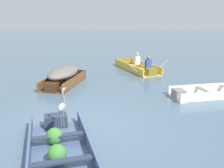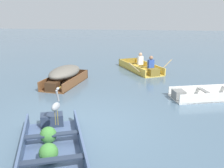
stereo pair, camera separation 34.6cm
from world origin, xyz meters
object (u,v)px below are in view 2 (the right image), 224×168
object	(u,v)px
skiff_wooden_brown_near_moored	(65,74)
rowboat_yellow_with_crew	(142,67)
dinghy_slate_blue_foreground	(52,149)
skiff_white_mid_moored	(214,95)
heron_on_dinghy	(56,105)

from	to	relation	value
skiff_wooden_brown_near_moored	rowboat_yellow_with_crew	bearing A→B (deg)	45.02
dinghy_slate_blue_foreground	rowboat_yellow_with_crew	bearing A→B (deg)	79.95
skiff_wooden_brown_near_moored	skiff_white_mid_moored	bearing A→B (deg)	-7.76
dinghy_slate_blue_foreground	rowboat_yellow_with_crew	distance (m)	8.35
skiff_white_mid_moored	heron_on_dinghy	distance (m)	5.77
rowboat_yellow_with_crew	heron_on_dinghy	bearing A→B (deg)	-101.44
skiff_white_mid_moored	heron_on_dinghy	size ratio (longest dim) A/B	4.06
skiff_wooden_brown_near_moored	skiff_white_mid_moored	world-z (taller)	skiff_wooden_brown_near_moored
dinghy_slate_blue_foreground	skiff_wooden_brown_near_moored	xyz separation A→B (m)	(-1.57, 5.19, 0.29)
skiff_wooden_brown_near_moored	heron_on_dinghy	size ratio (longest dim) A/B	3.12
dinghy_slate_blue_foreground	heron_on_dinghy	xyz separation A→B (m)	(-0.09, 0.58, 0.74)
skiff_white_mid_moored	skiff_wooden_brown_near_moored	bearing A→B (deg)	172.24
skiff_wooden_brown_near_moored	rowboat_yellow_with_crew	distance (m)	4.29
rowboat_yellow_with_crew	skiff_white_mid_moored	bearing A→B (deg)	-54.68
rowboat_yellow_with_crew	heron_on_dinghy	xyz separation A→B (m)	(-1.55, -7.64, 0.69)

